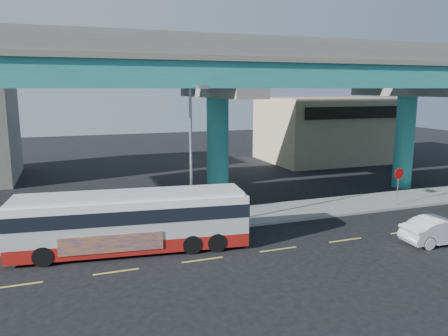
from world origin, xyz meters
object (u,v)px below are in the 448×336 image
object	(u,v)px
street_lamp	(194,137)
stop_sign	(399,178)
sedan	(441,230)
transit_bus	(132,219)

from	to	relation	value
street_lamp	stop_sign	world-z (taller)	street_lamp
sedan	street_lamp	size ratio (longest dim) A/B	0.53
street_lamp	sedan	bearing A→B (deg)	-26.28
transit_bus	sedan	size ratio (longest dim) A/B	2.68
sedan	transit_bus	bearing A→B (deg)	77.04
sedan	stop_sign	world-z (taller)	stop_sign
transit_bus	street_lamp	bearing A→B (deg)	27.49
sedan	stop_sign	bearing A→B (deg)	-20.70
transit_bus	sedan	xyz separation A→B (m)	(15.35, -4.42, -0.91)
transit_bus	sedan	bearing A→B (deg)	-9.23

